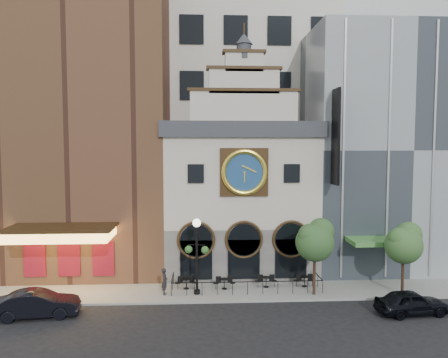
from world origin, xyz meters
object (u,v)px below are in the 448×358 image
Objects in this scene: pedestrian at (165,281)px; tree_right at (404,242)px; bistro_0 at (186,283)px; bistro_1 at (224,283)px; lamppost at (197,248)px; car_left at (37,304)px; bistro_2 at (266,281)px; tree_left at (315,239)px; bistro_3 at (305,280)px; car_right at (411,302)px.

tree_right reaches higher than pedestrian.
bistro_1 is at bearing -4.03° from bistro_0.
lamppost reaches higher than bistro_0.
lamppost is at bearing -154.41° from bistro_1.
car_left is at bearing 108.90° from pedestrian.
lamppost is at bearing -166.77° from bistro_2.
tree_left is 6.06m from tree_right.
bistro_3 is at bearing 2.40° from bistro_1.
lamppost is 1.00× the size of tree_left.
lamppost is 1.04× the size of tree_right.
pedestrian is (-4.22, -0.90, 0.46)m from bistro_1.
car_left is 24.29m from tree_right.
car_left is (-14.81, -4.43, 0.21)m from bistro_2.
bistro_0 is at bearing 136.07° from lamppost.
bistro_3 is 0.85× the size of pedestrian.
bistro_0 is at bearing -58.02° from pedestrian.
tree_left is at bearing -80.09° from bistro_3.
tree_left reaches higher than car_left.
bistro_3 is 3.85m from tree_left.
bistro_1 is at bearing -175.40° from bistro_2.
car_right is 0.87× the size of tree_right.
lamppost is at bearing 176.42° from tree_left.
car_right is (8.33, -5.25, 0.14)m from bistro_2.
bistro_3 is (5.95, 0.25, 0.00)m from bistro_1.
pedestrian is 0.35× the size of lamppost.
bistro_0 is 1.89m from pedestrian.
car_right reaches higher than bistro_0.
bistro_0 is 2.76m from bistro_1.
bistro_0 is 0.30× the size of lamppost.
bistro_1 is 1.00× the size of bistro_3.
car_left is at bearing -154.01° from bistro_0.
pedestrian reaches higher than car_right.
tree_right is at bearing -92.79° from car_left.
lamppost is (2.26, -0.04, 2.36)m from pedestrian.
car_right is at bearing -23.66° from bistro_1.
tree_left is (6.24, -1.45, 3.44)m from bistro_1.
tree_right is at bearing -98.61° from pedestrian.
lamppost is at bearing -55.08° from bistro_0.
bistro_3 is at bearing 19.70° from lamppost.
bistro_2 is at bearing 151.61° from tree_left.
lamppost is (-13.38, 4.06, 2.68)m from car_right.
bistro_2 is 2.85m from bistro_3.
car_left is (-8.97, -4.37, 0.21)m from bistro_0.
tree_right reaches higher than bistro_0.
car_left is 0.94× the size of tree_left.
tree_right is (14.24, -1.08, 0.46)m from lamppost.
car_left is (-11.72, -4.18, 0.21)m from bistro_1.
bistro_0 is at bearing -179.46° from bistro_2.
car_left is 8.19m from pedestrian.
pedestrian is 0.35× the size of tree_left.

